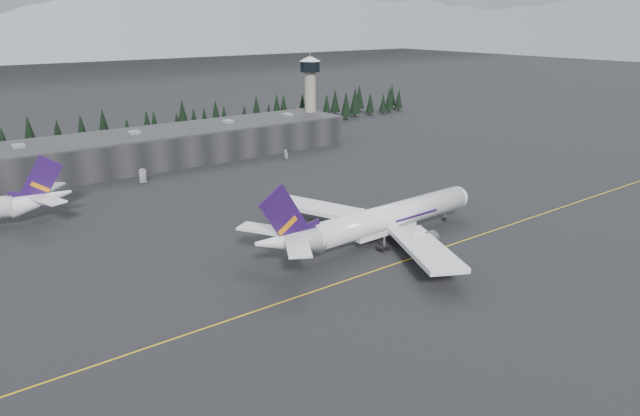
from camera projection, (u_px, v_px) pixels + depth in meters
ground at (372, 267)px, 131.62m from camera, size 1400.00×1400.00×0.00m
taxiline at (378, 270)px, 130.09m from camera, size 400.00×0.40×0.02m
terminal at (161, 147)px, 224.56m from camera, size 160.00×30.00×12.60m
control_tower at (310, 89)px, 263.96m from camera, size 10.00×10.00×37.70m
treeline at (128, 130)px, 252.28m from camera, size 360.00×20.00×15.00m
jet_main at (375, 221)px, 143.69m from camera, size 70.71×65.26×20.79m
gse_vehicle_a at (143, 181)px, 197.83m from camera, size 3.19×5.55×1.46m
gse_vehicle_b at (286, 157)px, 231.55m from camera, size 4.21×2.06×1.38m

